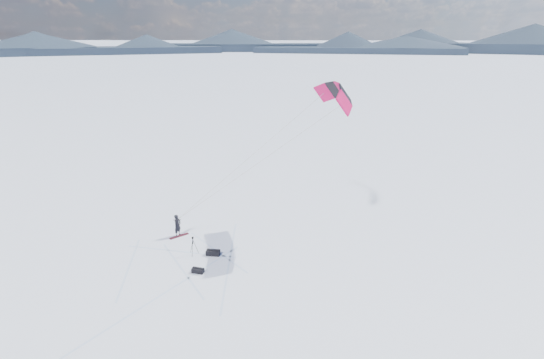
# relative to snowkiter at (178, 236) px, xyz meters

# --- Properties ---
(ground) EXTENTS (1800.00, 1800.00, 0.00)m
(ground) POSITION_rel_snowkiter_xyz_m (0.70, -2.82, 0.00)
(ground) COLOR white
(horizon_hills) EXTENTS (704.00, 705.94, 8.96)m
(horizon_hills) POSITION_rel_snowkiter_xyz_m (0.70, -2.82, 3.71)
(horizon_hills) COLOR #192636
(horizon_hills) RESTS_ON ground
(snow_tracks) EXTENTS (14.76, 10.25, 0.01)m
(snow_tracks) POSITION_rel_snowkiter_xyz_m (0.05, -3.17, 0.00)
(snow_tracks) COLOR #B0C6E5
(snow_tracks) RESTS_ON ground
(snowkiter) EXTENTS (0.58, 0.69, 1.61)m
(snowkiter) POSITION_rel_snowkiter_xyz_m (0.00, 0.00, 0.00)
(snowkiter) COLOR black
(snowkiter) RESTS_ON ground
(snowboard) EXTENTS (1.23, 1.11, 0.04)m
(snowboard) POSITION_rel_snowkiter_xyz_m (0.07, -0.08, 0.02)
(snowboard) COLOR maroon
(snowboard) RESTS_ON ground
(tripod) EXTENTS (0.59, 0.54, 1.26)m
(tripod) POSITION_rel_snowkiter_xyz_m (1.73, -2.38, 0.81)
(tripod) COLOR black
(tripod) RESTS_ON ground
(gear_bag_a) EXTENTS (0.89, 0.45, 0.39)m
(gear_bag_a) POSITION_rel_snowkiter_xyz_m (3.00, -2.38, 0.17)
(gear_bag_a) COLOR black
(gear_bag_a) RESTS_ON ground
(gear_bag_b) EXTENTS (0.76, 0.46, 0.33)m
(gear_bag_b) POSITION_rel_snowkiter_xyz_m (2.51, -4.41, 0.14)
(gear_bag_b) COLOR black
(gear_bag_b) RESTS_ON ground
(power_kite) EXTENTS (11.95, 5.55, 9.22)m
(power_kite) POSITION_rel_snowkiter_xyz_m (10.75, 2.41, 9.61)
(power_kite) COLOR #C30847
(power_kite) RESTS_ON ground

